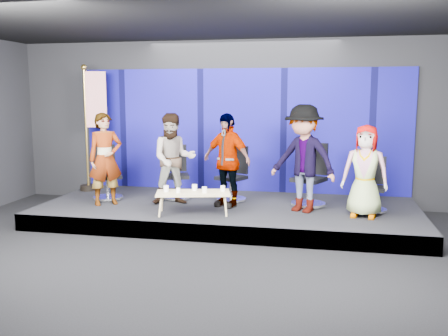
{
  "coord_description": "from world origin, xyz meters",
  "views": [
    {
      "loc": [
        1.79,
        -6.53,
        2.38
      ],
      "look_at": [
        -0.06,
        2.4,
        1.01
      ],
      "focal_mm": 40.0,
      "sensor_mm": 36.0,
      "label": 1
    }
  ],
  "objects_px": {
    "chair_c": "(233,183)",
    "chair_b": "(176,181)",
    "panelist_b": "(174,159)",
    "mug_c": "(195,187)",
    "panelist_e": "(365,171)",
    "mug_e": "(223,188)",
    "flag_stand": "(93,125)",
    "panelist_c": "(227,160)",
    "coffee_table": "(193,194)",
    "chair_d": "(310,185)",
    "panelist_a": "(105,159)",
    "chair_e": "(372,193)",
    "chair_a": "(107,181)",
    "panelist_d": "(303,159)",
    "mug_a": "(166,189)",
    "mug_d": "(204,190)",
    "mug_b": "(178,190)"
  },
  "relations": [
    {
      "from": "panelist_a",
      "to": "chair_d",
      "type": "distance_m",
      "value": 3.86
    },
    {
      "from": "coffee_table",
      "to": "mug_a",
      "type": "bearing_deg",
      "value": -171.42
    },
    {
      "from": "panelist_b",
      "to": "mug_c",
      "type": "distance_m",
      "value": 0.9
    },
    {
      "from": "chair_a",
      "to": "panelist_c",
      "type": "distance_m",
      "value": 2.51
    },
    {
      "from": "coffee_table",
      "to": "mug_e",
      "type": "bearing_deg",
      "value": 18.88
    },
    {
      "from": "panelist_c",
      "to": "chair_c",
      "type": "bearing_deg",
      "value": 112.07
    },
    {
      "from": "mug_e",
      "to": "flag_stand",
      "type": "relative_size",
      "value": 0.04
    },
    {
      "from": "chair_b",
      "to": "chair_c",
      "type": "height_order",
      "value": "chair_c"
    },
    {
      "from": "panelist_e",
      "to": "mug_e",
      "type": "distance_m",
      "value": 2.44
    },
    {
      "from": "chair_a",
      "to": "mug_d",
      "type": "bearing_deg",
      "value": -59.54
    },
    {
      "from": "mug_e",
      "to": "panelist_b",
      "type": "bearing_deg",
      "value": 152.87
    },
    {
      "from": "chair_e",
      "to": "mug_a",
      "type": "distance_m",
      "value": 3.66
    },
    {
      "from": "mug_d",
      "to": "flag_stand",
      "type": "relative_size",
      "value": 0.04
    },
    {
      "from": "chair_c",
      "to": "mug_d",
      "type": "xyz_separation_m",
      "value": [
        -0.27,
        -1.23,
        0.09
      ]
    },
    {
      "from": "mug_e",
      "to": "flag_stand",
      "type": "xyz_separation_m",
      "value": [
        -3.16,
        1.51,
        0.98
      ]
    },
    {
      "from": "panelist_d",
      "to": "mug_c",
      "type": "height_order",
      "value": "panelist_d"
    },
    {
      "from": "chair_b",
      "to": "chair_a",
      "type": "bearing_deg",
      "value": 173.66
    },
    {
      "from": "chair_a",
      "to": "mug_c",
      "type": "distance_m",
      "value": 2.13
    },
    {
      "from": "panelist_a",
      "to": "mug_c",
      "type": "bearing_deg",
      "value": -46.27
    },
    {
      "from": "panelist_a",
      "to": "panelist_e",
      "type": "xyz_separation_m",
      "value": [
        4.7,
        -0.01,
        -0.08
      ]
    },
    {
      "from": "chair_c",
      "to": "mug_d",
      "type": "distance_m",
      "value": 1.26
    },
    {
      "from": "chair_c",
      "to": "chair_b",
      "type": "bearing_deg",
      "value": -154.47
    },
    {
      "from": "chair_e",
      "to": "panelist_d",
      "type": "bearing_deg",
      "value": -156.22
    },
    {
      "from": "mug_b",
      "to": "mug_d",
      "type": "xyz_separation_m",
      "value": [
        0.44,
        0.11,
        0.01
      ]
    },
    {
      "from": "chair_d",
      "to": "coffee_table",
      "type": "height_order",
      "value": "chair_d"
    },
    {
      "from": "chair_d",
      "to": "mug_a",
      "type": "distance_m",
      "value": 2.69
    },
    {
      "from": "coffee_table",
      "to": "flag_stand",
      "type": "bearing_deg",
      "value": 147.83
    },
    {
      "from": "chair_c",
      "to": "mug_b",
      "type": "relative_size",
      "value": 12.62
    },
    {
      "from": "panelist_c",
      "to": "mug_e",
      "type": "height_order",
      "value": "panelist_c"
    },
    {
      "from": "panelist_e",
      "to": "mug_a",
      "type": "xyz_separation_m",
      "value": [
        -3.36,
        -0.47,
        -0.34
      ]
    },
    {
      "from": "chair_b",
      "to": "panelist_e",
      "type": "distance_m",
      "value": 3.68
    },
    {
      "from": "panelist_b",
      "to": "mug_d",
      "type": "relative_size",
      "value": 17.33
    },
    {
      "from": "flag_stand",
      "to": "coffee_table",
      "type": "bearing_deg",
      "value": -60.99
    },
    {
      "from": "chair_a",
      "to": "panelist_b",
      "type": "relative_size",
      "value": 0.62
    },
    {
      "from": "chair_c",
      "to": "panelist_c",
      "type": "bearing_deg",
      "value": -67.93
    },
    {
      "from": "chair_a",
      "to": "panelist_e",
      "type": "xyz_separation_m",
      "value": [
        4.9,
        -0.47,
        0.43
      ]
    },
    {
      "from": "mug_c",
      "to": "mug_d",
      "type": "distance_m",
      "value": 0.27
    },
    {
      "from": "panelist_c",
      "to": "panelist_e",
      "type": "distance_m",
      "value": 2.47
    },
    {
      "from": "panelist_b",
      "to": "coffee_table",
      "type": "height_order",
      "value": "panelist_b"
    },
    {
      "from": "chair_b",
      "to": "chair_d",
      "type": "relative_size",
      "value": 0.91
    },
    {
      "from": "chair_d",
      "to": "coffee_table",
      "type": "bearing_deg",
      "value": -126.46
    },
    {
      "from": "chair_b",
      "to": "panelist_b",
      "type": "height_order",
      "value": "panelist_b"
    },
    {
      "from": "panelist_a",
      "to": "mug_b",
      "type": "xyz_separation_m",
      "value": [
        1.57,
        -0.52,
        -0.43
      ]
    },
    {
      "from": "chair_e",
      "to": "panelist_e",
      "type": "relative_size",
      "value": 0.62
    },
    {
      "from": "panelist_b",
      "to": "flag_stand",
      "type": "relative_size",
      "value": 0.64
    },
    {
      "from": "chair_c",
      "to": "panelist_c",
      "type": "xyz_separation_m",
      "value": [
        -0.02,
        -0.5,
        0.51
      ]
    },
    {
      "from": "mug_b",
      "to": "mug_e",
      "type": "distance_m",
      "value": 0.78
    },
    {
      "from": "chair_d",
      "to": "coffee_table",
      "type": "relative_size",
      "value": 0.86
    },
    {
      "from": "chair_b",
      "to": "mug_d",
      "type": "bearing_deg",
      "value": -74.62
    },
    {
      "from": "panelist_b",
      "to": "flag_stand",
      "type": "height_order",
      "value": "flag_stand"
    }
  ]
}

